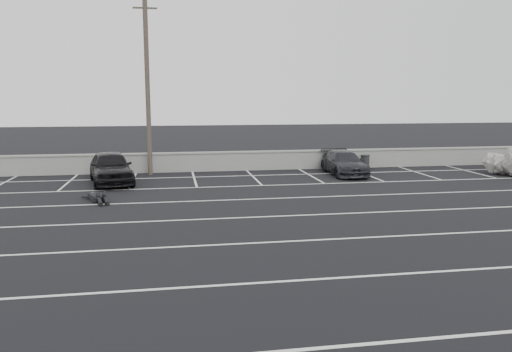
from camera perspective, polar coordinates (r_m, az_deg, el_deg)
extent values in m
plane|color=black|center=(14.20, 3.33, -7.50)|extent=(120.00, 120.00, 0.00)
cube|color=gray|center=(27.66, -3.18, 1.65)|extent=(50.00, 0.35, 1.00)
cube|color=gray|center=(27.60, -3.19, 2.72)|extent=(50.00, 0.45, 0.08)
cube|color=silver|center=(8.85, 12.54, -18.24)|extent=(36.00, 0.10, 0.01)
cube|color=silver|center=(11.44, 6.77, -11.65)|extent=(36.00, 0.10, 0.01)
cube|color=silver|center=(14.19, 3.33, -7.48)|extent=(36.00, 0.10, 0.01)
cube|color=silver|center=(17.03, 1.06, -4.67)|extent=(36.00, 0.10, 0.01)
cube|color=silver|center=(19.91, -0.55, -2.66)|extent=(36.00, 0.10, 0.01)
cube|color=silver|center=(22.83, -1.74, -1.16)|extent=(36.00, 0.10, 0.01)
cube|color=silver|center=(25.76, -2.67, 0.00)|extent=(36.00, 0.10, 0.01)
cube|color=silver|center=(26.30, -27.05, -0.80)|extent=(0.10, 5.00, 0.01)
cube|color=silver|center=(25.56, -20.62, -0.65)|extent=(0.10, 5.00, 0.01)
cube|color=silver|center=(25.16, -13.90, -0.48)|extent=(0.10, 5.00, 0.01)
cube|color=silver|center=(25.11, -7.06, -0.30)|extent=(0.10, 5.00, 0.01)
cube|color=silver|center=(25.41, -0.29, -0.12)|extent=(0.10, 5.00, 0.01)
cube|color=silver|center=(26.07, 6.23, 0.06)|extent=(0.10, 5.00, 0.01)
cube|color=silver|center=(27.04, 12.36, 0.22)|extent=(0.10, 5.00, 0.01)
cube|color=silver|center=(28.29, 18.00, 0.37)|extent=(0.10, 5.00, 0.01)
cube|color=silver|center=(29.80, 23.12, 0.51)|extent=(0.10, 5.00, 0.01)
imported|color=black|center=(24.48, -16.26, 0.97)|extent=(2.68, 4.76, 1.53)
imported|color=black|center=(26.64, 10.04, 1.48)|extent=(1.84, 4.25, 1.22)
cylinder|color=#4C4238|center=(26.49, -12.29, 9.85)|extent=(0.24, 0.24, 9.04)
cube|color=#4C4238|center=(26.85, -12.58, 18.23)|extent=(1.20, 0.08, 0.08)
cylinder|color=black|center=(28.85, 12.35, 1.53)|extent=(0.49, 0.49, 0.77)
cylinder|color=black|center=(28.80, 12.37, 2.33)|extent=(0.55, 0.55, 0.04)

